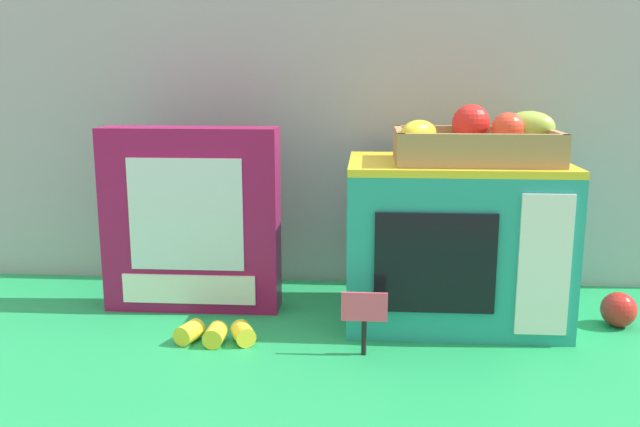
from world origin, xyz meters
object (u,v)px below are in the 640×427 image
(price_sign, at_px, (364,314))
(loose_toy_apple, at_px, (619,310))
(toy_microwave, at_px, (454,241))
(food_groups_crate, at_px, (479,143))
(cookie_set_box, at_px, (191,220))
(loose_toy_banana, at_px, (216,334))

(price_sign, distance_m, loose_toy_apple, 0.46)
(toy_microwave, distance_m, loose_toy_apple, 0.30)
(toy_microwave, xyz_separation_m, food_groups_crate, (0.03, -0.01, 0.17))
(toy_microwave, height_order, cookie_set_box, cookie_set_box)
(price_sign, relative_size, loose_toy_apple, 1.68)
(cookie_set_box, xyz_separation_m, price_sign, (0.31, -0.19, -0.10))
(food_groups_crate, bearing_deg, loose_toy_apple, -2.94)
(loose_toy_banana, bearing_deg, price_sign, -7.15)
(cookie_set_box, relative_size, loose_toy_apple, 5.54)
(cookie_set_box, xyz_separation_m, loose_toy_apple, (0.74, -0.04, -0.13))
(toy_microwave, height_order, price_sign, toy_microwave)
(food_groups_crate, xyz_separation_m, price_sign, (-0.19, -0.16, -0.24))
(price_sign, bearing_deg, loose_toy_apple, 19.23)
(loose_toy_banana, bearing_deg, food_groups_crate, 17.57)
(toy_microwave, distance_m, cookie_set_box, 0.47)
(loose_toy_banana, xyz_separation_m, loose_toy_apple, (0.67, 0.12, 0.01))
(loose_toy_apple, bearing_deg, price_sign, -160.77)
(food_groups_crate, height_order, cookie_set_box, food_groups_crate)
(toy_microwave, bearing_deg, loose_toy_banana, -159.59)
(toy_microwave, relative_size, loose_toy_apple, 6.08)
(loose_toy_banana, relative_size, loose_toy_apple, 2.24)
(food_groups_crate, relative_size, loose_toy_apple, 4.65)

